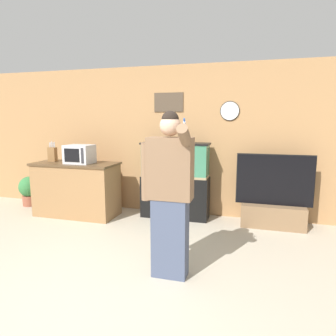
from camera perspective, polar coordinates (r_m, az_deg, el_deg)
name	(u,v)px	position (r m, az deg, el deg)	size (l,w,h in m)	color
ground_plane	(92,302)	(3.12, -14.22, -23.55)	(18.00, 18.00, 0.00)	#B2A893
wall_back_paneled	(173,141)	(5.35, 1.02, 5.20)	(10.00, 0.08, 2.60)	#A87A4C
counter_island	(77,189)	(5.51, -17.00, -3.84)	(1.46, 0.66, 0.94)	olive
microwave	(80,154)	(5.33, -16.50, 2.55)	(0.45, 0.36, 0.32)	silver
knife_block	(52,154)	(5.72, -21.15, 2.49)	(0.14, 0.09, 0.36)	brown
aquarium_on_stand	(175,181)	(5.12, 1.38, -2.40)	(1.15, 0.37, 1.29)	black
tv_on_stand	(273,206)	(5.02, 19.38, -6.84)	(1.16, 0.40, 1.15)	brown
person_standing	(169,193)	(3.13, 0.22, -4.79)	(0.56, 0.42, 1.76)	#424C66
potted_plant	(30,189)	(6.50, -24.83, -3.73)	(0.41, 0.41, 0.57)	brown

